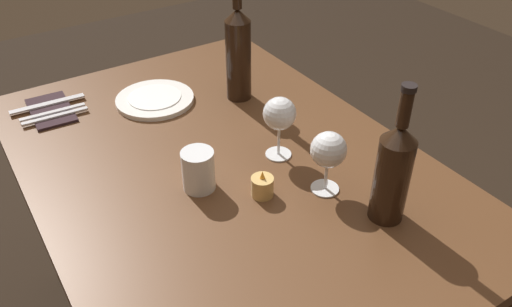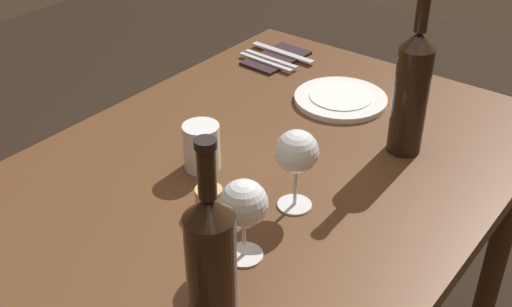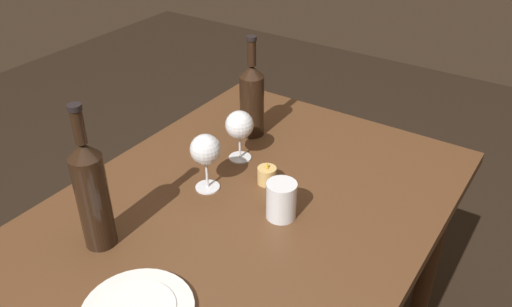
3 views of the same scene
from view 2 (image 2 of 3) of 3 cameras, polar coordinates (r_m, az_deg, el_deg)
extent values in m
cube|color=#56351E|center=(1.34, 0.10, -2.14)|extent=(1.30, 0.90, 0.04)
cylinder|color=#412816|center=(1.86, 20.83, -7.42)|extent=(0.06, 0.06, 0.70)
cylinder|color=#412816|center=(2.12, 1.47, 0.20)|extent=(0.06, 0.06, 0.70)
cylinder|color=white|center=(1.23, 3.43, -4.56)|extent=(0.07, 0.07, 0.00)
cylinder|color=white|center=(1.20, 3.50, -2.87)|extent=(0.01, 0.01, 0.08)
sphere|color=white|center=(1.16, 3.62, 0.18)|extent=(0.08, 0.08, 0.08)
cylinder|color=maroon|center=(1.16, 3.62, 0.18)|extent=(0.06, 0.06, 0.03)
cylinder|color=white|center=(1.12, -1.06, -8.97)|extent=(0.07, 0.07, 0.00)
cylinder|color=white|center=(1.09, -1.08, -7.42)|extent=(0.01, 0.01, 0.07)
sphere|color=white|center=(1.05, -1.12, -4.44)|extent=(0.08, 0.08, 0.08)
cylinder|color=maroon|center=(1.05, -1.12, -4.46)|extent=(0.06, 0.06, 0.03)
cylinder|color=black|center=(0.95, -3.96, -10.35)|extent=(0.08, 0.08, 0.20)
cone|color=black|center=(0.87, -4.24, -4.78)|extent=(0.08, 0.08, 0.03)
cylinder|color=black|center=(0.84, -4.39, -1.73)|extent=(0.03, 0.03, 0.08)
cylinder|color=black|center=(0.82, -4.52, 0.86)|extent=(0.03, 0.03, 0.01)
cylinder|color=black|center=(1.37, 13.48, 4.53)|extent=(0.07, 0.07, 0.24)
cone|color=black|center=(1.32, 14.23, 9.74)|extent=(0.07, 0.07, 0.04)
cylinder|color=black|center=(1.30, 14.56, 12.02)|extent=(0.03, 0.03, 0.08)
cylinder|color=white|center=(1.32, -4.84, 0.60)|extent=(0.08, 0.08, 0.10)
cylinder|color=silver|center=(1.32, -4.81, 0.01)|extent=(0.07, 0.07, 0.06)
cylinder|color=#DBB266|center=(1.21, -4.20, -4.08)|extent=(0.05, 0.05, 0.05)
cylinder|color=white|center=(1.21, -4.19, -4.31)|extent=(0.04, 0.04, 0.03)
cone|color=#F99E2D|center=(1.19, -4.26, -2.76)|extent=(0.01, 0.01, 0.02)
cylinder|color=white|center=(1.60, 7.51, 4.81)|extent=(0.23, 0.23, 0.01)
cylinder|color=white|center=(1.59, 7.53, 5.08)|extent=(0.16, 0.16, 0.00)
cube|color=#2D1E23|center=(1.82, 1.81, 8.45)|extent=(0.20, 0.12, 0.01)
cube|color=silver|center=(1.79, 1.34, 8.39)|extent=(0.02, 0.18, 0.00)
cube|color=silver|center=(1.78, 0.86, 8.13)|extent=(0.02, 0.18, 0.00)
cube|color=silver|center=(1.84, 2.37, 8.93)|extent=(0.03, 0.21, 0.00)
camera|label=1|loc=(1.17, -59.95, 19.32)|focal=36.60mm
camera|label=3|loc=(2.14, 0.69, 34.80)|focal=36.87mm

